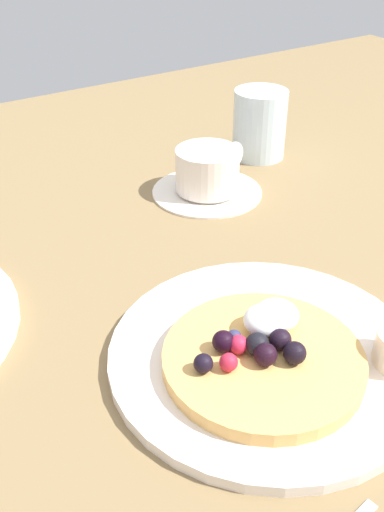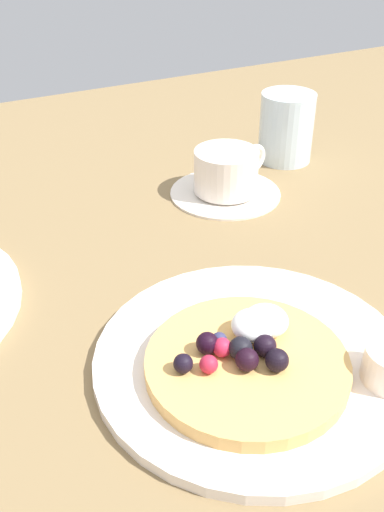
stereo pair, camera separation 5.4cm
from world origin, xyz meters
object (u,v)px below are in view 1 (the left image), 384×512
pancake_plate (266,355)px  water_glass (260,124)px  coffee_cup (208,169)px  coffee_saucer (207,191)px

pancake_plate → water_glass: water_glass is taller
coffee_cup → water_glass: (0.13, 0.06, 0.01)m
pancake_plate → coffee_cup: bearing=64.5°
pancake_plate → coffee_saucer: (0.13, 0.28, -0.00)m
coffee_saucer → coffee_cup: bearing=13.8°
coffee_saucer → water_glass: size_ratio=1.48×
coffee_saucer → water_glass: bearing=24.0°
coffee_saucer → water_glass: 0.15m
pancake_plate → water_glass: 0.43m
pancake_plate → water_glass: (0.26, 0.34, 0.04)m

